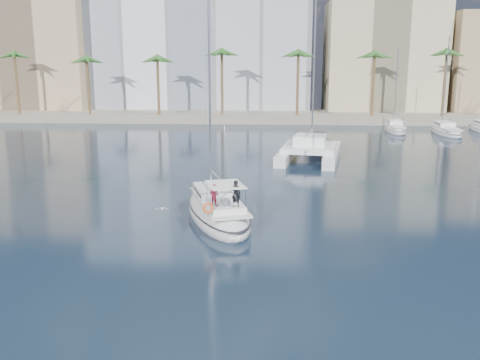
{
  "coord_description": "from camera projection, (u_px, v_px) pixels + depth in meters",
  "views": [
    {
      "loc": [
        2.55,
        -30.19,
        10.16
      ],
      "look_at": [
        0.58,
        1.5,
        2.95
      ],
      "focal_mm": 40.0,
      "sensor_mm": 36.0,
      "label": 1
    }
  ],
  "objects": [
    {
      "name": "palm_left",
      "position": [
        50.0,
        58.0,
        87.05
      ],
      "size": [
        3.6,
        3.6,
        12.3
      ],
      "color": "brown",
      "rests_on": "ground"
    },
    {
      "name": "main_sloop",
      "position": [
        218.0,
        210.0,
        34.81
      ],
      "size": [
        6.61,
        11.5,
        16.27
      ],
      "rotation": [
        0.0,
        0.0,
        0.3
      ],
      "color": "silver",
      "rests_on": "ground"
    },
    {
      "name": "seagull",
      "position": [
        162.0,
        209.0,
        35.24
      ],
      "size": [
        0.93,
        0.4,
        0.17
      ],
      "color": "silver",
      "rests_on": "ground"
    },
    {
      "name": "moored_yacht_a",
      "position": [
        395.0,
        132.0,
        76.32
      ],
      "size": [
        3.37,
        9.52,
        11.9
      ],
      "primitive_type": null,
      "rotation": [
        0.0,
        0.0,
        -0.07
      ],
      "color": "silver",
      "rests_on": "ground"
    },
    {
      "name": "building_modern",
      "position": [
        197.0,
        38.0,
        100.47
      ],
      "size": [
        42.0,
        16.0,
        28.0
      ],
      "primitive_type": "cube",
      "color": "silver",
      "rests_on": "ground"
    },
    {
      "name": "moored_yacht_b",
      "position": [
        446.0,
        134.0,
        73.98
      ],
      "size": [
        3.32,
        10.83,
        13.72
      ],
      "primitive_type": null,
      "rotation": [
        0.0,
        0.0,
        -0.02
      ],
      "color": "silver",
      "rests_on": "ground"
    },
    {
      "name": "building_tan_left",
      "position": [
        34.0,
        54.0,
        99.06
      ],
      "size": [
        22.0,
        14.0,
        22.0
      ],
      "primitive_type": "cube",
      "color": "tan",
      "rests_on": "ground"
    },
    {
      "name": "catamaran",
      "position": [
        310.0,
        148.0,
        55.08
      ],
      "size": [
        7.58,
        12.32,
        16.87
      ],
      "rotation": [
        0.0,
        0.0,
        -0.17
      ],
      "color": "silver",
      "rests_on": "ground"
    },
    {
      "name": "ground",
      "position": [
        229.0,
        234.0,
        31.79
      ],
      "size": [
        160.0,
        160.0,
        0.0
      ],
      "primitive_type": "plane",
      "color": "black",
      "rests_on": "ground"
    },
    {
      "name": "quay",
      "position": [
        258.0,
        116.0,
        91.03
      ],
      "size": [
        120.0,
        14.0,
        1.2
      ],
      "primitive_type": "cube",
      "color": "gray",
      "rests_on": "ground"
    },
    {
      "name": "palm_centre",
      "position": [
        258.0,
        58.0,
        84.99
      ],
      "size": [
        3.6,
        3.6,
        12.3
      ],
      "color": "brown",
      "rests_on": "ground"
    },
    {
      "name": "building_beige",
      "position": [
        382.0,
        60.0,
        96.37
      ],
      "size": [
        20.0,
        14.0,
        20.0
      ],
      "primitive_type": "cube",
      "color": "#C5B78E",
      "rests_on": "ground"
    },
    {
      "name": "palm_right",
      "position": [
        477.0,
        58.0,
        82.93
      ],
      "size": [
        3.6,
        3.6,
        12.3
      ],
      "color": "brown",
      "rests_on": "ground"
    }
  ]
}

